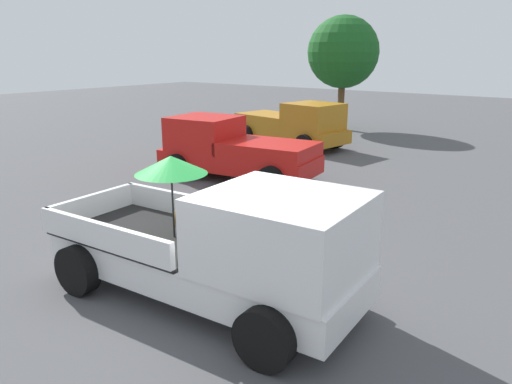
% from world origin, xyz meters
% --- Properties ---
extents(ground_plane, '(80.00, 80.00, 0.00)m').
position_xyz_m(ground_plane, '(0.00, 0.00, 0.00)').
color(ground_plane, '#4C4C4F').
extents(pickup_truck_main, '(5.15, 2.50, 2.19)m').
position_xyz_m(pickup_truck_main, '(0.47, 0.03, 0.96)').
color(pickup_truck_main, black).
rests_on(pickup_truck_main, ground).
extents(pickup_truck_red, '(4.99, 2.66, 1.80)m').
position_xyz_m(pickup_truck_red, '(-4.45, 6.13, 0.87)').
color(pickup_truck_red, black).
rests_on(pickup_truck_red, ground).
extents(pickup_truck_far, '(5.03, 2.77, 1.80)m').
position_xyz_m(pickup_truck_far, '(-5.72, 11.54, 0.87)').
color(pickup_truck_far, black).
rests_on(pickup_truck_far, ground).
extents(tree_by_lot, '(3.39, 3.39, 5.37)m').
position_xyz_m(tree_by_lot, '(-6.38, 16.81, 3.66)').
color(tree_by_lot, brown).
rests_on(tree_by_lot, ground).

